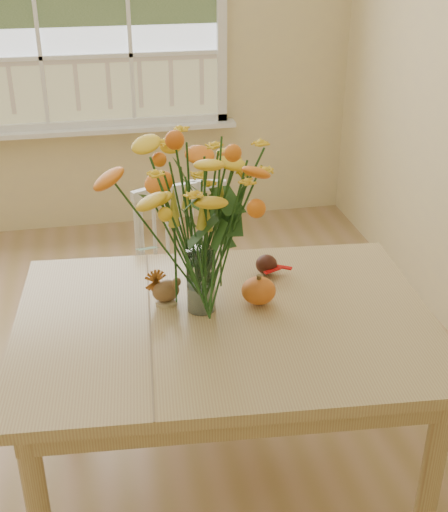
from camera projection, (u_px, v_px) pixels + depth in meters
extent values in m
cube|color=#9C7D4B|center=(53.00, 453.00, 2.77)|extent=(4.00, 4.50, 0.01)
cube|color=beige|center=(37.00, 23.00, 4.12)|extent=(4.00, 0.02, 2.70)
cube|color=white|center=(49.00, 133.00, 4.36)|extent=(2.42, 0.12, 0.03)
cube|color=tan|center=(225.00, 323.00, 2.29)|extent=(1.46, 1.10, 0.04)
cube|color=tan|center=(225.00, 340.00, 2.32)|extent=(1.34, 0.97, 0.10)
cylinder|color=tan|center=(64.00, 357.00, 2.75)|extent=(0.07, 0.07, 0.71)
cylinder|color=tan|center=(431.00, 479.00, 2.16)|extent=(0.07, 0.07, 0.71)
cylinder|color=tan|center=(356.00, 337.00, 2.88)|extent=(0.07, 0.07, 0.71)
cube|color=white|center=(192.00, 302.00, 3.00)|extent=(0.47, 0.46, 0.05)
cube|color=white|center=(180.00, 239.00, 3.02)|extent=(0.42, 0.10, 0.47)
cylinder|color=white|center=(168.00, 370.00, 2.92)|extent=(0.03, 0.03, 0.40)
cylinder|color=white|center=(150.00, 334.00, 3.17)|extent=(0.03, 0.03, 0.40)
cylinder|color=white|center=(238.00, 355.00, 3.02)|extent=(0.03, 0.03, 0.40)
cylinder|color=white|center=(215.00, 321.00, 3.27)|extent=(0.03, 0.03, 0.40)
cylinder|color=white|center=(201.00, 280.00, 2.28)|extent=(0.10, 0.10, 0.22)
ellipsoid|color=orange|center=(259.00, 292.00, 2.34)|extent=(0.12, 0.12, 0.09)
cylinder|color=#CCB78C|center=(166.00, 301.00, 2.36)|extent=(0.08, 0.08, 0.01)
ellipsoid|color=brown|center=(166.00, 291.00, 2.34)|extent=(0.10, 0.08, 0.08)
ellipsoid|color=#38160F|center=(266.00, 265.00, 2.54)|extent=(0.08, 0.08, 0.07)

